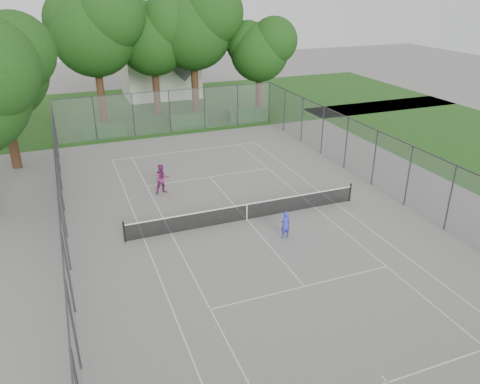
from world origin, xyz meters
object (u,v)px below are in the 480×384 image
object	(u,v)px
tennis_net	(247,211)
woman_player	(162,179)
girl_player	(285,225)
house	(160,60)

from	to	relation	value
tennis_net	woman_player	size ratio (longest dim) A/B	7.11
tennis_net	girl_player	size ratio (longest dim) A/B	8.96
tennis_net	girl_player	world-z (taller)	girl_player
house	tennis_net	bearing A→B (deg)	-94.28
tennis_net	house	bearing A→B (deg)	85.72
girl_player	house	bearing A→B (deg)	-96.49
tennis_net	house	size ratio (longest dim) A/B	1.34
girl_player	tennis_net	bearing A→B (deg)	-71.13
girl_player	woman_player	size ratio (longest dim) A/B	0.79
house	woman_player	size ratio (longest dim) A/B	5.32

